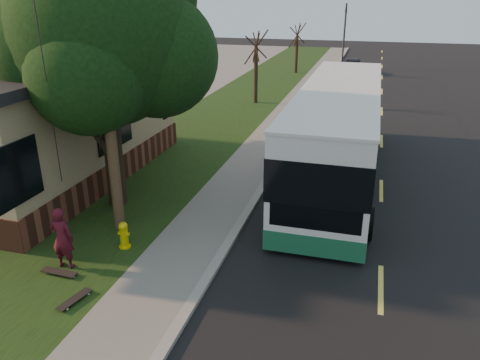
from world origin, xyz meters
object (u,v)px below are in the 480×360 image
traffic_signal (344,31)px  distant_car (352,66)px  transit_bus (338,130)px  skateboard_main (75,299)px  fire_hydrant (124,235)px  skateboarder (62,238)px  leafy_tree (105,39)px  utility_pole (103,67)px  skateboard_spare (59,272)px  bare_tree_near (256,68)px  bare_tree_far (297,49)px

traffic_signal → distant_car: size_ratio=1.41×
transit_bus → skateboard_main: size_ratio=13.72×
fire_hydrant → skateboarder: (-0.93, -1.26, 0.44)m
skateboard_main → distant_car: size_ratio=0.23×
leafy_tree → traffic_signal: (4.67, 31.35, -2.00)m
utility_pole → distant_car: bearing=80.9°
fire_hydrant → distant_car: size_ratio=0.19×
utility_pole → leafy_tree: utility_pole is taller
fire_hydrant → traffic_signal: (3.10, 34.00, 2.73)m
skateboarder → skateboard_main: (1.03, -1.18, -0.74)m
skateboard_spare → leafy_tree: bearing=99.1°
utility_pole → transit_bus: utility_pole is taller
skateboard_spare → utility_pole: bearing=86.1°
traffic_signal → skateboard_main: size_ratio=6.08×
skateboard_spare → skateboard_main: bearing=-40.0°
distant_car → transit_bus: bearing=-86.9°
fire_hydrant → skateboard_spare: 1.86m
skateboard_main → skateboard_spare: size_ratio=0.98×
transit_bus → skateboard_spare: (-5.79, -8.49, -1.66)m
bare_tree_near → bare_tree_far: 12.01m
utility_pole → bare_tree_near: bearing=90.7°
skateboard_spare → traffic_signal: bearing=83.6°
skateboarder → distant_car: 32.63m
leafy_tree → distant_car: (5.67, 28.34, -4.50)m
skateboarder → bare_tree_near: bearing=-93.4°
bare_tree_far → transit_bus: bearing=-77.1°
skateboard_main → skateboard_spare: skateboard_spare is taller
distant_car → skateboard_spare: bearing=-97.5°
fire_hydrant → skateboard_spare: bearing=-118.7°
skateboard_spare → distant_car: distant_car is taller
bare_tree_near → distant_car: (5.00, 12.99, -1.49)m
bare_tree_far → distant_car: bare_tree_far is taller
bare_tree_far → skateboarder: 31.28m
traffic_signal → bare_tree_near: bearing=-104.0°
traffic_signal → transit_bus: bearing=-86.2°
transit_bus → bare_tree_near: bearing=117.6°
utility_pole → skateboard_main: bearing=-76.8°
utility_pole → bare_tree_far: (0.31, 29.01, -2.63)m
fire_hydrant → skateboard_main: 2.46m
bare_tree_near → fire_hydrant: bearing=-87.1°
traffic_signal → skateboard_main: bearing=-94.7°
traffic_signal → skateboarder: 35.56m
utility_pole → transit_bus: bearing=46.4°
leafy_tree → transit_bus: bearing=33.1°
utility_pole → leafy_tree: (-0.87, 1.66, 0.54)m
leafy_tree → skateboard_spare: size_ratio=8.41×
traffic_signal → fire_hydrant: bearing=-95.2°
bare_tree_near → transit_bus: bare_tree_near is taller
utility_pole → transit_bus: size_ratio=0.73×
leafy_tree → bare_tree_far: bearing=87.5°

